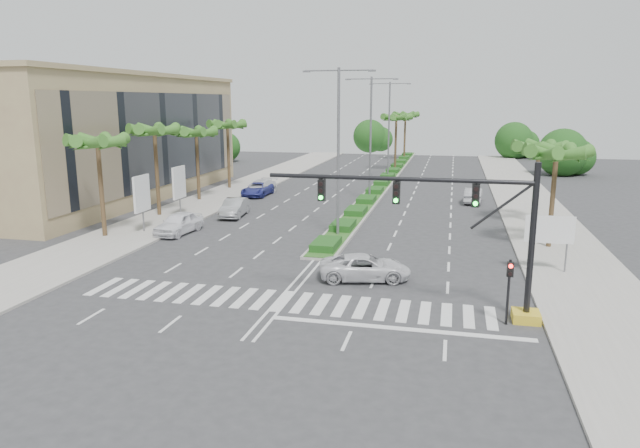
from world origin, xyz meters
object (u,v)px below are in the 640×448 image
object	(u,v)px
car_parked_b	(235,208)
car_parked_d	(260,187)
car_right	(473,195)
car_parked_c	(257,189)
car_crossing	(365,267)
car_parked_a	(179,223)

from	to	relation	value
car_parked_b	car_parked_d	xyz separation A→B (m)	(-1.66, 11.61, -0.01)
car_parked_b	car_parked_d	size ratio (longest dim) A/B	0.89
car_parked_d	car_right	bearing A→B (deg)	5.21
car_parked_c	car_crossing	distance (m)	29.84
car_parked_b	car_parked_c	xyz separation A→B (m)	(-1.66, 10.68, -0.07)
car_parked_b	car_parked_d	world-z (taller)	car_parked_b
car_parked_b	car_crossing	world-z (taller)	car_parked_b
car_parked_d	car_right	world-z (taller)	car_parked_d
car_parked_a	car_right	size ratio (longest dim) A/B	1.05
car_parked_c	car_parked_d	size ratio (longest dim) A/B	0.96
car_parked_c	car_right	world-z (taller)	car_right
car_parked_b	car_crossing	xyz separation A→B (m)	(13.61, -14.96, -0.07)
car_parked_a	car_parked_b	distance (m)	7.25
car_parked_a	car_right	world-z (taller)	car_parked_a
car_crossing	car_right	distance (m)	27.31
car_crossing	car_right	xyz separation A→B (m)	(6.58, 26.50, 0.04)
car_parked_a	car_crossing	bearing A→B (deg)	-21.92
car_parked_c	car_parked_d	bearing A→B (deg)	90.16
car_parked_a	car_crossing	xyz separation A→B (m)	(15.27, -7.91, -0.11)
car_parked_a	car_parked_d	xyz separation A→B (m)	(0.00, 18.67, -0.05)
car_parked_c	car_parked_d	distance (m)	0.94
car_parked_a	car_parked_c	size ratio (longest dim) A/B	0.94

